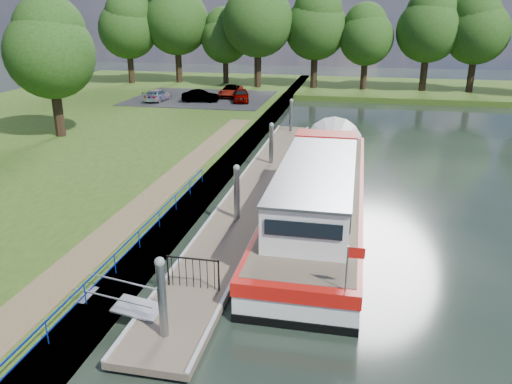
% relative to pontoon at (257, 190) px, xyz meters
% --- Properties ---
extents(ground, '(160.00, 160.00, 0.00)m').
position_rel_pontoon_xyz_m(ground, '(0.00, -13.00, -0.18)').
color(ground, black).
rests_on(ground, ground).
extents(bank_edge, '(1.10, 90.00, 0.78)m').
position_rel_pontoon_xyz_m(bank_edge, '(-2.55, 2.00, 0.20)').
color(bank_edge, '#473D2D').
rests_on(bank_edge, ground).
extents(far_bank, '(60.00, 18.00, 0.60)m').
position_rel_pontoon_xyz_m(far_bank, '(12.00, 39.00, 0.12)').
color(far_bank, '#2A4513').
rests_on(far_bank, ground).
extents(footpath, '(1.60, 40.00, 0.05)m').
position_rel_pontoon_xyz_m(footpath, '(-4.40, -5.00, 0.62)').
color(footpath, brown).
rests_on(footpath, riverbank).
extents(carpark, '(14.00, 12.00, 0.06)m').
position_rel_pontoon_xyz_m(carpark, '(-11.00, 25.00, 0.62)').
color(carpark, black).
rests_on(carpark, riverbank).
extents(blue_fence, '(0.04, 18.04, 0.72)m').
position_rel_pontoon_xyz_m(blue_fence, '(-2.75, -10.00, 1.13)').
color(blue_fence, '#0C2DBF').
rests_on(blue_fence, riverbank).
extents(pontoon, '(2.50, 30.00, 0.56)m').
position_rel_pontoon_xyz_m(pontoon, '(0.00, 0.00, 0.00)').
color(pontoon, brown).
rests_on(pontoon, ground).
extents(mooring_piles, '(0.30, 27.30, 3.55)m').
position_rel_pontoon_xyz_m(mooring_piles, '(0.00, 0.00, 1.10)').
color(mooring_piles, gray).
rests_on(mooring_piles, ground).
extents(gangway, '(2.58, 1.00, 0.92)m').
position_rel_pontoon_xyz_m(gangway, '(-1.85, -12.50, 0.44)').
color(gangway, '#A5A8AD').
rests_on(gangway, ground).
extents(gate_panel, '(1.85, 0.05, 1.15)m').
position_rel_pontoon_xyz_m(gate_panel, '(-0.00, -10.80, 0.97)').
color(gate_panel, black).
rests_on(gate_panel, ground).
extents(barge, '(4.36, 21.15, 4.78)m').
position_rel_pontoon_xyz_m(barge, '(3.60, -1.53, 0.90)').
color(barge, black).
rests_on(barge, ground).
extents(horizon_trees, '(54.38, 10.03, 12.87)m').
position_rel_pontoon_xyz_m(horizon_trees, '(-1.61, 35.68, 7.76)').
color(horizon_trees, '#332316').
rests_on(horizon_trees, ground).
extents(bank_tree_a, '(6.12, 6.12, 9.72)m').
position_rel_pontoon_xyz_m(bank_tree_a, '(-15.99, 7.08, 6.84)').
color(bank_tree_a, '#332316').
rests_on(bank_tree_a, riverbank).
extents(car_a, '(2.33, 3.99, 1.27)m').
position_rel_pontoon_xyz_m(car_a, '(-6.39, 23.50, 1.29)').
color(car_a, '#999999').
rests_on(car_a, carpark).
extents(car_b, '(3.75, 1.80, 1.18)m').
position_rel_pontoon_xyz_m(car_b, '(-10.30, 22.48, 1.24)').
color(car_b, '#999999').
rests_on(car_b, carpark).
extents(car_c, '(1.80, 4.01, 1.14)m').
position_rel_pontoon_xyz_m(car_c, '(-14.71, 22.24, 1.22)').
color(car_c, '#999999').
rests_on(car_c, carpark).
extents(car_d, '(2.21, 4.46, 1.22)m').
position_rel_pontoon_xyz_m(car_d, '(-8.13, 26.16, 1.26)').
color(car_d, '#999999').
rests_on(car_d, carpark).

